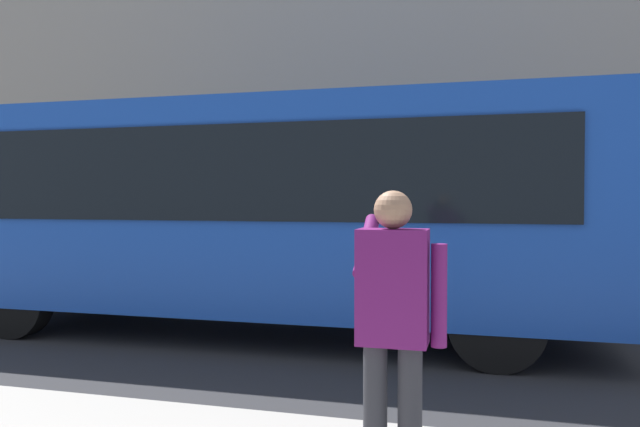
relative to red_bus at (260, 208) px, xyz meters
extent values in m
plane|color=#2B2B2D|center=(-1.86, -0.30, -1.68)|extent=(60.00, 60.00, 0.00)
cube|color=#A89E8E|center=(-1.86, -7.10, 4.32)|extent=(28.00, 0.80, 12.00)
cube|color=navy|center=(-5.36, -6.50, 1.32)|extent=(4.40, 1.10, 0.24)
cube|color=#1947AD|center=(-0.02, -0.01, 0.02)|extent=(9.00, 2.50, 2.60)
cube|color=black|center=(-0.02, 1.25, 0.42)|extent=(7.60, 0.06, 1.10)
cylinder|color=black|center=(2.98, -1.11, -1.18)|extent=(1.00, 0.28, 1.00)
cylinder|color=black|center=(2.98, 1.09, -1.18)|extent=(1.00, 0.28, 1.00)
cylinder|color=black|center=(-3.02, -1.11, -1.18)|extent=(1.00, 0.28, 1.00)
cylinder|color=black|center=(-3.02, 1.09, -1.18)|extent=(1.00, 0.28, 1.00)
cylinder|color=#2D2D33|center=(-2.45, 4.15, -1.12)|extent=(0.14, 0.14, 0.82)
cylinder|color=#2D2D33|center=(-2.25, 4.15, -1.12)|extent=(0.14, 0.14, 0.82)
cube|color=#6B1960|center=(-2.35, 4.15, -0.38)|extent=(0.40, 0.24, 0.66)
sphere|color=#A87A5B|center=(-2.35, 4.15, 0.06)|extent=(0.22, 0.22, 0.22)
cylinder|color=#6B1960|center=(-2.61, 4.15, -0.42)|extent=(0.09, 0.09, 0.58)
cylinder|color=#6B1960|center=(-2.17, 3.99, -0.16)|extent=(0.09, 0.48, 0.37)
cube|color=black|center=(-2.25, 3.85, 0.04)|extent=(0.07, 0.01, 0.14)
camera|label=1|loc=(-2.80, 7.54, 0.12)|focal=33.50mm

